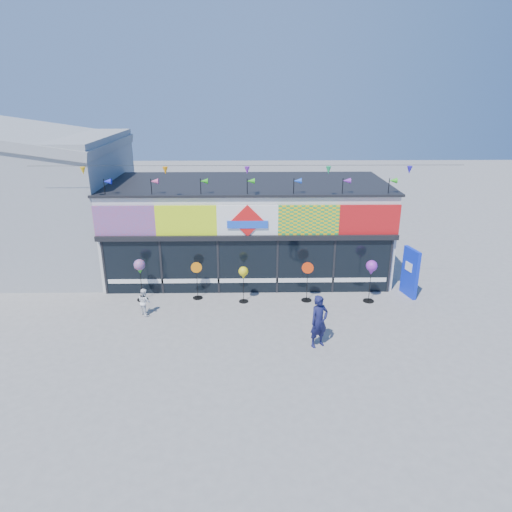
{
  "coord_description": "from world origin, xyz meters",
  "views": [
    {
      "loc": [
        0.06,
        -13.79,
        7.96
      ],
      "look_at": [
        0.31,
        2.0,
        2.13
      ],
      "focal_mm": 32.0,
      "sensor_mm": 36.0,
      "label": 1
    }
  ],
  "objects_px": {
    "spinner_3": "(307,281)",
    "child": "(144,302)",
    "blue_sign": "(410,272)",
    "spinner_0": "(140,268)",
    "adult_man": "(319,321)",
    "spinner_2": "(243,274)",
    "spinner_4": "(371,269)",
    "spinner_1": "(197,279)"
  },
  "relations": [
    {
      "from": "blue_sign",
      "to": "spinner_4",
      "type": "height_order",
      "value": "blue_sign"
    },
    {
      "from": "spinner_1",
      "to": "spinner_4",
      "type": "xyz_separation_m",
      "value": [
        6.81,
        -0.4,
        0.57
      ]
    },
    {
      "from": "spinner_0",
      "to": "spinner_1",
      "type": "height_order",
      "value": "spinner_0"
    },
    {
      "from": "spinner_3",
      "to": "spinner_4",
      "type": "xyz_separation_m",
      "value": [
        2.46,
        -0.11,
        0.52
      ]
    },
    {
      "from": "spinner_2",
      "to": "adult_man",
      "type": "bearing_deg",
      "value": -53.36
    },
    {
      "from": "spinner_1",
      "to": "spinner_2",
      "type": "height_order",
      "value": "spinner_1"
    },
    {
      "from": "spinner_3",
      "to": "child",
      "type": "distance_m",
      "value": 6.27
    },
    {
      "from": "child",
      "to": "spinner_3",
      "type": "bearing_deg",
      "value": -118.51
    },
    {
      "from": "spinner_0",
      "to": "adult_man",
      "type": "relative_size",
      "value": 0.97
    },
    {
      "from": "spinner_0",
      "to": "spinner_3",
      "type": "distance_m",
      "value": 6.57
    },
    {
      "from": "spinner_2",
      "to": "spinner_4",
      "type": "relative_size",
      "value": 0.86
    },
    {
      "from": "blue_sign",
      "to": "child",
      "type": "xyz_separation_m",
      "value": [
        -10.36,
        -1.52,
        -0.48
      ]
    },
    {
      "from": "spinner_4",
      "to": "spinner_3",
      "type": "bearing_deg",
      "value": 177.45
    },
    {
      "from": "child",
      "to": "blue_sign",
      "type": "bearing_deg",
      "value": -120.09
    },
    {
      "from": "child",
      "to": "spinner_0",
      "type": "bearing_deg",
      "value": -21.56
    },
    {
      "from": "spinner_1",
      "to": "blue_sign",
      "type": "bearing_deg",
      "value": 1.04
    },
    {
      "from": "spinner_4",
      "to": "child",
      "type": "bearing_deg",
      "value": -173.57
    },
    {
      "from": "blue_sign",
      "to": "spinner_4",
      "type": "relative_size",
      "value": 1.15
    },
    {
      "from": "adult_man",
      "to": "spinner_4",
      "type": "bearing_deg",
      "value": 24.63
    },
    {
      "from": "spinner_3",
      "to": "child",
      "type": "relative_size",
      "value": 1.56
    },
    {
      "from": "spinner_1",
      "to": "spinner_3",
      "type": "height_order",
      "value": "spinner_3"
    },
    {
      "from": "blue_sign",
      "to": "adult_man",
      "type": "xyz_separation_m",
      "value": [
        -4.23,
        -3.83,
        -0.11
      ]
    },
    {
      "from": "spinner_0",
      "to": "spinner_1",
      "type": "bearing_deg",
      "value": 3.36
    },
    {
      "from": "adult_man",
      "to": "child",
      "type": "xyz_separation_m",
      "value": [
        -6.14,
        2.3,
        -0.37
      ]
    },
    {
      "from": "blue_sign",
      "to": "adult_man",
      "type": "relative_size",
      "value": 1.12
    },
    {
      "from": "spinner_2",
      "to": "child",
      "type": "height_order",
      "value": "spinner_2"
    },
    {
      "from": "spinner_2",
      "to": "spinner_4",
      "type": "height_order",
      "value": "spinner_4"
    },
    {
      "from": "blue_sign",
      "to": "spinner_1",
      "type": "distance_m",
      "value": 8.55
    },
    {
      "from": "spinner_2",
      "to": "spinner_3",
      "type": "relative_size",
      "value": 0.91
    },
    {
      "from": "spinner_0",
      "to": "adult_man",
      "type": "height_order",
      "value": "adult_man"
    },
    {
      "from": "spinner_1",
      "to": "adult_man",
      "type": "bearing_deg",
      "value": -40.35
    },
    {
      "from": "blue_sign",
      "to": "child",
      "type": "bearing_deg",
      "value": 174.15
    },
    {
      "from": "spinner_4",
      "to": "adult_man",
      "type": "relative_size",
      "value": 0.97
    },
    {
      "from": "adult_man",
      "to": "spinner_0",
      "type": "bearing_deg",
      "value": 123.34
    },
    {
      "from": "spinner_0",
      "to": "spinner_2",
      "type": "xyz_separation_m",
      "value": [
        4.04,
        -0.22,
        -0.19
      ]
    },
    {
      "from": "spinner_2",
      "to": "spinner_1",
      "type": "bearing_deg",
      "value": 169.26
    },
    {
      "from": "blue_sign",
      "to": "adult_man",
      "type": "height_order",
      "value": "blue_sign"
    },
    {
      "from": "blue_sign",
      "to": "spinner_0",
      "type": "distance_m",
      "value": 10.75
    },
    {
      "from": "spinner_4",
      "to": "child",
      "type": "height_order",
      "value": "spinner_4"
    },
    {
      "from": "blue_sign",
      "to": "spinner_1",
      "type": "relative_size",
      "value": 1.29
    },
    {
      "from": "spinner_2",
      "to": "adult_man",
      "type": "distance_m",
      "value": 4.15
    },
    {
      "from": "spinner_3",
      "to": "child",
      "type": "height_order",
      "value": "spinner_3"
    }
  ]
}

